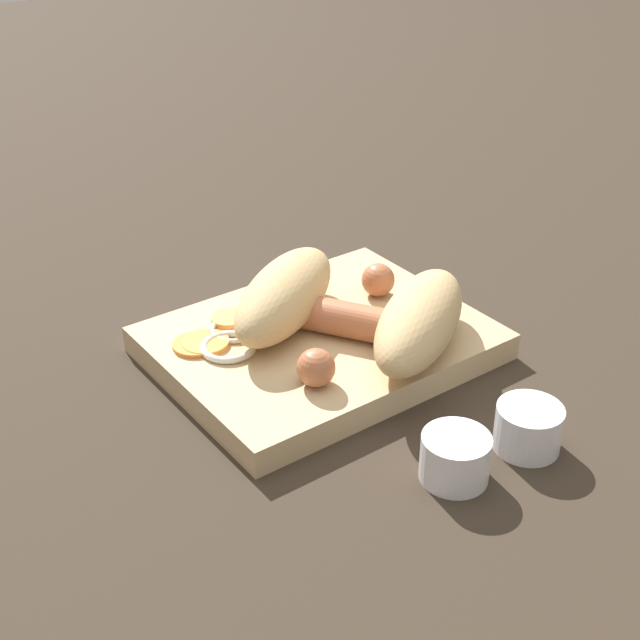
# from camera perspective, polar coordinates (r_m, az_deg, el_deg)

# --- Properties ---
(ground_plane) EXTENTS (3.00, 3.00, 0.00)m
(ground_plane) POSITION_cam_1_polar(r_m,az_deg,el_deg) (0.69, -0.00, -2.23)
(ground_plane) COLOR #33281E
(food_tray) EXTENTS (0.24, 0.19, 0.02)m
(food_tray) POSITION_cam_1_polar(r_m,az_deg,el_deg) (0.69, -0.00, -1.48)
(food_tray) COLOR tan
(food_tray) RESTS_ON ground_plane
(bread_roll) EXTENTS (0.20, 0.21, 0.05)m
(bread_roll) POSITION_cam_1_polar(r_m,az_deg,el_deg) (0.66, 1.96, 0.80)
(bread_roll) COLOR tan
(bread_roll) RESTS_ON food_tray
(sausage) EXTENTS (0.14, 0.13, 0.03)m
(sausage) POSITION_cam_1_polar(r_m,az_deg,el_deg) (0.67, 1.91, -0.00)
(sausage) COLOR #B26642
(sausage) RESTS_ON food_tray
(pickled_veggies) EXTENTS (0.08, 0.08, 0.01)m
(pickled_veggies) POSITION_cam_1_polar(r_m,az_deg,el_deg) (0.67, -6.33, -1.19)
(pickled_veggies) COLOR orange
(pickled_veggies) RESTS_ON food_tray
(condiment_cup_near) EXTENTS (0.04, 0.04, 0.03)m
(condiment_cup_near) POSITION_cam_1_polar(r_m,az_deg,el_deg) (0.57, 8.62, -8.84)
(condiment_cup_near) COLOR white
(condiment_cup_near) RESTS_ON ground_plane
(condiment_cup_far) EXTENTS (0.04, 0.04, 0.03)m
(condiment_cup_far) POSITION_cam_1_polar(r_m,az_deg,el_deg) (0.61, 13.16, -6.87)
(condiment_cup_far) COLOR white
(condiment_cup_far) RESTS_ON ground_plane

